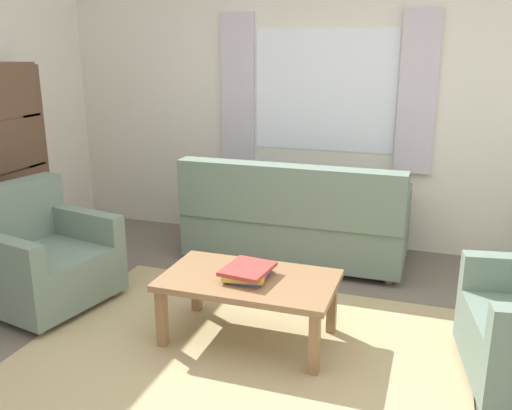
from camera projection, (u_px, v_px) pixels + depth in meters
ground_plane at (244, 353)px, 3.45m from camera, size 6.24×6.24×0.00m
wall_back at (325, 107)px, 5.15m from camera, size 5.32×0.12×2.60m
window_with_curtains at (324, 91)px, 5.03m from camera, size 1.98×0.07×1.40m
area_rug at (244, 352)px, 3.45m from camera, size 2.69×2.04×0.01m
couch at (295, 221)px, 4.83m from camera, size 1.90×0.82×0.92m
armchair_left at (39, 258)px, 4.04m from camera, size 0.97×0.99×0.88m
coffee_table at (249, 286)px, 3.50m from camera, size 1.10×0.64×0.44m
book_stack_on_table at (247, 272)px, 3.47m from camera, size 0.31×0.35×0.08m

